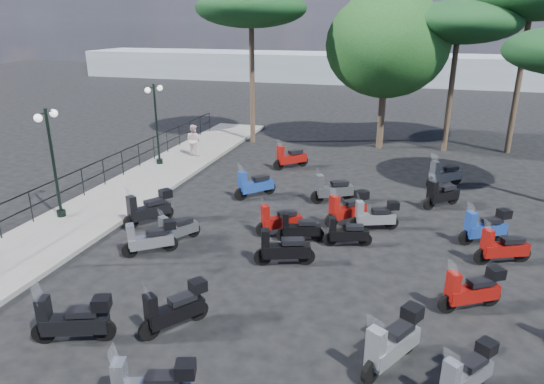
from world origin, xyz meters
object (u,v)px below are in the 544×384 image
(scooter_14, at_px, (175,309))
(scooter_22, at_px, (375,216))
(pedestrian_far, at_px, (194,140))
(scooter_20, at_px, (467,374))
(scooter_21, at_px, (472,290))
(scooter_15, at_px, (283,249))
(broadleaf_tree, at_px, (387,45))
(scooter_28, at_px, (485,227))
(scooter_9, at_px, (299,229))
(scooter_31, at_px, (346,233))
(scooter_5, at_px, (254,185))
(scooter_29, at_px, (444,175))
(pine_2, at_px, (251,8))
(scooter_23, at_px, (441,195))
(scooter_4, at_px, (149,209))
(scooter_16, at_px, (347,209))
(scooter_17, at_px, (332,190))
(scooter_3, at_px, (177,230))
(scooter_19, at_px, (393,343))
(scooter_10, at_px, (279,221))
(scooter_27, at_px, (502,248))
(scooter_11, at_px, (290,158))
(pine_0, at_px, (459,23))
(scooter_8, at_px, (74,320))
(scooter_2, at_px, (150,239))
(lamp_post_1, at_px, (53,157))
(lamp_post_2, at_px, (156,119))

(scooter_14, relative_size, scooter_22, 0.93)
(pedestrian_far, relative_size, scooter_22, 0.99)
(scooter_20, height_order, scooter_21, scooter_21)
(scooter_15, relative_size, broadleaf_tree, 0.21)
(scooter_28, bearing_deg, scooter_22, 57.85)
(scooter_9, distance_m, scooter_31, 1.48)
(scooter_5, distance_m, scooter_9, 4.29)
(scooter_9, xyz_separation_m, scooter_29, (4.57, 6.89, 0.09))
(scooter_29, relative_size, pine_2, 0.18)
(scooter_23, bearing_deg, scooter_31, 101.09)
(scooter_4, height_order, scooter_5, scooter_4)
(broadleaf_tree, bearing_deg, scooter_29, -62.08)
(scooter_20, relative_size, broadleaf_tree, 0.16)
(scooter_23, bearing_deg, scooter_9, 90.03)
(scooter_16, xyz_separation_m, scooter_17, (-0.84, 1.89, -0.03))
(scooter_31, bearing_deg, scooter_3, 87.27)
(scooter_19, bearing_deg, scooter_10, -24.50)
(scooter_14, height_order, scooter_27, scooter_27)
(scooter_31, height_order, pine_2, pine_2)
(pedestrian_far, relative_size, scooter_31, 1.05)
(scooter_9, height_order, scooter_16, scooter_16)
(scooter_5, xyz_separation_m, scooter_23, (7.00, 0.97, -0.02))
(scooter_3, height_order, scooter_11, scooter_11)
(scooter_5, bearing_deg, scooter_31, -177.83)
(scooter_4, distance_m, scooter_17, 6.83)
(scooter_11, relative_size, scooter_14, 0.99)
(scooter_20, distance_m, pine_0, 19.66)
(scooter_8, distance_m, scooter_23, 13.28)
(pine_2, bearing_deg, scooter_2, -83.76)
(lamp_post_1, height_order, scooter_31, lamp_post_1)
(scooter_2, relative_size, scooter_23, 1.01)
(scooter_2, xyz_separation_m, scooter_16, (5.28, 3.97, 0.03))
(scooter_23, distance_m, scooter_28, 3.09)
(scooter_8, height_order, scooter_10, scooter_8)
(scooter_9, bearing_deg, scooter_29, -49.88)
(scooter_10, bearing_deg, scooter_4, 60.93)
(scooter_4, relative_size, scooter_16, 1.14)
(scooter_11, distance_m, scooter_29, 6.86)
(scooter_19, distance_m, scooter_28, 7.17)
(lamp_post_2, height_order, scooter_4, lamp_post_2)
(scooter_20, bearing_deg, lamp_post_1, 16.92)
(lamp_post_1, height_order, pedestrian_far, lamp_post_1)
(lamp_post_2, xyz_separation_m, scooter_17, (8.72, -2.45, -1.78))
(scooter_4, bearing_deg, scooter_3, -179.57)
(scooter_21, xyz_separation_m, scooter_31, (-3.38, 2.62, -0.09))
(scooter_4, distance_m, scooter_27, 11.13)
(scooter_9, height_order, scooter_17, scooter_17)
(lamp_post_2, height_order, scooter_5, lamp_post_2)
(scooter_4, xyz_separation_m, pine_2, (-0.36, 12.18, 6.63))
(pine_0, bearing_deg, scooter_9, -110.28)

